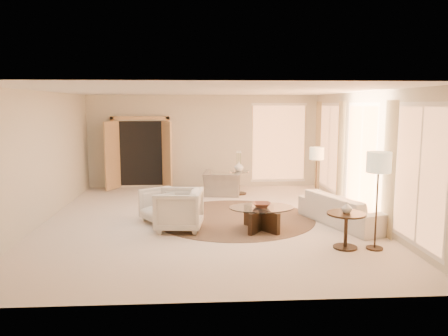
{
  "coord_description": "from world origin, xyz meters",
  "views": [
    {
      "loc": [
        -0.19,
        -9.29,
        2.52
      ],
      "look_at": [
        0.4,
        0.4,
        1.1
      ],
      "focal_mm": 35.0,
      "sensor_mm": 36.0,
      "label": 1
    }
  ],
  "objects": [
    {
      "name": "side_table",
      "position": [
        0.96,
        2.8,
        0.4
      ],
      "size": [
        0.57,
        0.57,
        0.66
      ],
      "rotation": [
        0.0,
        0.0,
        -0.18
      ],
      "color": "#2E2219",
      "rests_on": "room"
    },
    {
      "name": "curtains_right",
      "position": [
        3.4,
        1.0,
        1.3
      ],
      "size": [
        0.06,
        5.2,
        2.6
      ],
      "primitive_type": null,
      "color": "tan",
      "rests_on": "room"
    },
    {
      "name": "room",
      "position": [
        0.0,
        0.0,
        1.4
      ],
      "size": [
        7.04,
        8.04,
        2.83
      ],
      "color": "beige",
      "rests_on": "ground"
    },
    {
      "name": "accent_chair",
      "position": [
        0.49,
        2.68,
        0.44
      ],
      "size": [
        1.1,
        0.79,
        0.89
      ],
      "primitive_type": "imported",
      "rotation": [
        0.0,
        0.0,
        3.01
      ],
      "color": "gray",
      "rests_on": "room"
    },
    {
      "name": "french_doors",
      "position": [
        -1.9,
        3.82,
        1.07
      ],
      "size": [
        1.95,
        0.66,
        2.16
      ],
      "color": "tan",
      "rests_on": "room"
    },
    {
      "name": "end_vase",
      "position": [
        2.4,
        -2.01,
        0.73
      ],
      "size": [
        0.23,
        0.23,
        0.19
      ],
      "primitive_type": "imported",
      "rotation": [
        0.0,
        0.0,
        0.27
      ],
      "color": "white",
      "rests_on": "end_table"
    },
    {
      "name": "end_table",
      "position": [
        2.4,
        -2.01,
        0.44
      ],
      "size": [
        0.68,
        0.68,
        0.64
      ],
      "rotation": [
        0.0,
        0.0,
        -0.33
      ],
      "color": "black",
      "rests_on": "room"
    },
    {
      "name": "side_vase",
      "position": [
        0.96,
        2.8,
        0.79
      ],
      "size": [
        0.33,
        0.33,
        0.27
      ],
      "primitive_type": "imported",
      "rotation": [
        0.0,
        0.0,
        0.34
      ],
      "color": "white",
      "rests_on": "side_table"
    },
    {
      "name": "floor_lamp_far",
      "position": [
        2.9,
        -2.09,
        1.46
      ],
      "size": [
        0.42,
        0.42,
        1.72
      ],
      "rotation": [
        0.0,
        0.0,
        -0.36
      ],
      "color": "#2E2219",
      "rests_on": "room"
    },
    {
      "name": "window_back_corner",
      "position": [
        2.3,
        3.95,
        1.35
      ],
      "size": [
        1.7,
        0.1,
        2.4
      ],
      "primitive_type": null,
      "color": "#FFA866",
      "rests_on": "room"
    },
    {
      "name": "windows_right",
      "position": [
        3.45,
        0.1,
        1.35
      ],
      "size": [
        0.1,
        6.4,
        2.4
      ],
      "primitive_type": null,
      "color": "#FFA866",
      "rests_on": "room"
    },
    {
      "name": "armchair_left",
      "position": [
        -0.96,
        -0.04,
        0.39
      ],
      "size": [
        1.02,
        1.04,
        0.79
      ],
      "primitive_type": "imported",
      "rotation": [
        0.0,
        0.0,
        -0.98
      ],
      "color": "silver",
      "rests_on": "room"
    },
    {
      "name": "area_rug",
      "position": [
        0.62,
        0.16,
        0.01
      ],
      "size": [
        4.58,
        4.58,
        0.01
      ],
      "primitive_type": "cylinder",
      "rotation": [
        0.0,
        0.0,
        -0.36
      ],
      "color": "#3B281D",
      "rests_on": "room"
    },
    {
      "name": "floor_lamp_near",
      "position": [
        2.76,
        1.3,
        1.25
      ],
      "size": [
        0.36,
        0.36,
        1.47
      ],
      "rotation": [
        0.0,
        0.0,
        0.22
      ],
      "color": "#2E2219",
      "rests_on": "room"
    },
    {
      "name": "sofa",
      "position": [
        2.9,
        -0.47,
        0.32
      ],
      "size": [
        1.59,
        2.36,
        0.64
      ],
      "primitive_type": "imported",
      "rotation": [
        0.0,
        0.0,
        1.94
      ],
      "color": "silver",
      "rests_on": "room"
    },
    {
      "name": "coffee_table",
      "position": [
        1.08,
        -0.81,
        0.3
      ],
      "size": [
        1.3,
        1.3,
        0.48
      ],
      "rotation": [
        0.0,
        0.0,
        0.0
      ],
      "color": "black",
      "rests_on": "room"
    },
    {
      "name": "armchair_right",
      "position": [
        -0.58,
        -0.69,
        0.46
      ],
      "size": [
        0.93,
        0.98,
        0.92
      ],
      "primitive_type": "imported",
      "rotation": [
        0.0,
        0.0,
        -1.69
      ],
      "color": "silver",
      "rests_on": "room"
    },
    {
      "name": "bowl",
      "position": [
        1.08,
        -0.81,
        0.52
      ],
      "size": [
        0.4,
        0.4,
        0.09
      ],
      "primitive_type": "imported",
      "rotation": [
        0.0,
        0.0,
        -0.1
      ],
      "color": "brown",
      "rests_on": "coffee_table"
    }
  ]
}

